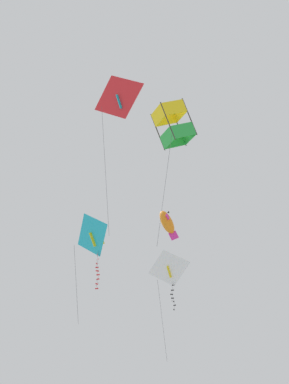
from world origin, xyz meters
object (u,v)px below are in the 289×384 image
object	(u,v)px
kite_delta_low_drifter	(169,269)
kite_delta_far_centre	(119,98)
kite_box_near_right	(174,124)
kite_delta_mid_left	(93,236)
kite_fish_upper_right	(167,222)

from	to	relation	value
kite_delta_low_drifter	kite_delta_far_centre	world-z (taller)	kite_delta_far_centre
kite_delta_low_drifter	kite_box_near_right	world-z (taller)	kite_box_near_right
kite_delta_low_drifter	kite_delta_mid_left	xyz separation A→B (m)	(-3.23, 5.30, 0.57)
kite_delta_low_drifter	kite_box_near_right	xyz separation A→B (m)	(-7.73, 2.27, 5.31)
kite_delta_far_centre	kite_box_near_right	size ratio (longest dim) A/B	1.08
kite_delta_low_drifter	kite_delta_mid_left	size ratio (longest dim) A/B	1.14
kite_delta_far_centre	kite_box_near_right	xyz separation A→B (m)	(-1.62, -2.44, -2.06)
kite_box_near_right	kite_fish_upper_right	bearing A→B (deg)	163.00
kite_delta_far_centre	kite_delta_mid_left	xyz separation A→B (m)	(2.87, 0.59, -6.80)
kite_delta_mid_left	kite_delta_low_drifter	bearing A→B (deg)	109.20
kite_box_near_right	kite_delta_low_drifter	bearing A→B (deg)	158.68
kite_delta_low_drifter	kite_delta_mid_left	bearing A→B (deg)	-85.99
kite_box_near_right	kite_fish_upper_right	xyz separation A→B (m)	(3.46, -0.74, -3.99)
kite_delta_low_drifter	kite_fish_upper_right	distance (m)	4.72
kite_delta_far_centre	kite_fish_upper_right	world-z (taller)	kite_delta_far_centre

